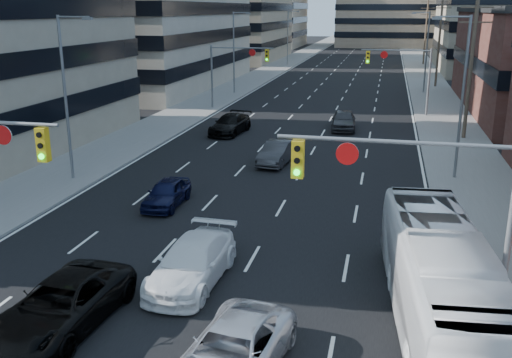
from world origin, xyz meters
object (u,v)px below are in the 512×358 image
Objects in this scene: black_pickup at (63,304)px; sedan_blue at (167,193)px; silver_suv at (232,352)px; transit_bus at (440,280)px; white_van at (192,262)px.

sedan_blue is at bearing 98.91° from black_pickup.
black_pickup reaches higher than sedan_blue.
silver_suv is 14.04m from sedan_blue.
sedan_blue is at bearing 139.47° from transit_bus.
white_van reaches higher than black_pickup.
transit_bus is at bearing 17.05° from black_pickup.
transit_bus is 2.81× the size of sedan_blue.
sedan_blue is (-1.06, 11.16, -0.09)m from black_pickup.
transit_bus reaches higher than silver_suv.
silver_suv is at bearing -62.62° from sedan_blue.
white_van reaches higher than sedan_blue.
silver_suv is (2.79, -4.88, -0.06)m from white_van.
transit_bus reaches higher than black_pickup.
white_van is at bearing 167.38° from transit_bus.
white_van is 0.48× the size of transit_bus.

